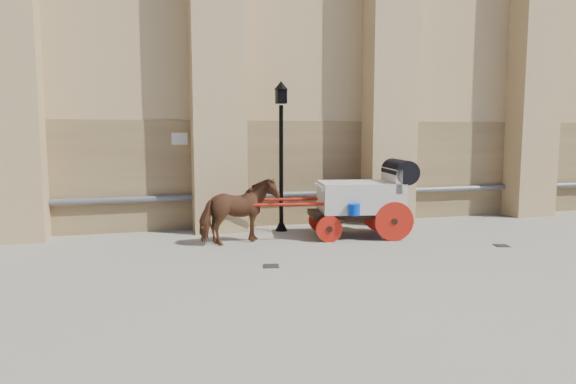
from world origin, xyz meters
name	(u,v)px	position (x,y,z in m)	size (l,w,h in m)	color
ground	(291,259)	(0.00, 0.00, 0.00)	(90.00, 90.00, 0.00)	slate
horse	(239,211)	(-0.79, 1.84, 0.79)	(0.85, 1.86, 1.57)	brown
carriage	(366,195)	(2.53, 1.87, 1.07)	(4.66, 1.98, 1.98)	black
street_lamp	(281,152)	(0.62, 3.15, 2.15)	(0.38, 0.38, 4.02)	black
drain_grate_near	(271,266)	(-0.55, -0.43, 0.01)	(0.32, 0.32, 0.01)	black
drain_grate_far	(501,245)	(5.15, -0.07, 0.01)	(0.32, 0.32, 0.01)	black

